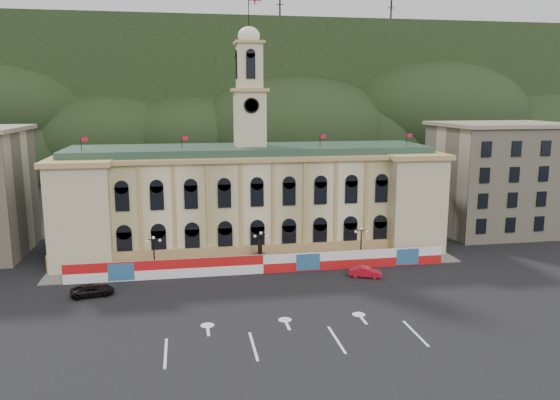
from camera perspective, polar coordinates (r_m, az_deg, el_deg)
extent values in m
plane|color=black|center=(58.44, 0.42, -12.21)|extent=(260.00, 260.00, 0.00)
cube|color=black|center=(183.21, -7.12, 10.36)|extent=(230.00, 70.00, 44.00)
cube|color=#595651|center=(169.16, 5.44, 13.08)|extent=(22.00, 8.00, 14.00)
cube|color=#595651|center=(165.43, -23.88, 10.91)|extent=(16.00, 7.00, 10.00)
cylinder|color=black|center=(172.74, -0.01, 19.75)|extent=(0.50, 0.50, 20.00)
cylinder|color=black|center=(182.08, 11.54, 19.08)|extent=(0.50, 0.50, 20.00)
cube|color=beige|center=(83.04, -3.09, -0.26)|extent=(55.00, 15.00, 14.00)
cube|color=tan|center=(76.87, -2.34, -5.60)|extent=(56.00, 0.80, 2.40)
cube|color=tan|center=(81.97, -3.15, 4.75)|extent=(56.20, 16.20, 0.60)
cube|color=#2B4836|center=(81.90, -3.15, 5.24)|extent=(53.00, 13.00, 1.20)
cube|color=beige|center=(82.61, -19.41, -0.92)|extent=(8.00, 17.00, 14.00)
cube|color=beige|center=(88.03, 12.35, 0.13)|extent=(8.00, 17.00, 14.00)
cube|color=beige|center=(81.60, -3.18, 8.46)|extent=(4.40, 4.40, 8.00)
cube|color=tan|center=(81.54, -3.22, 11.41)|extent=(5.20, 5.20, 0.50)
cube|color=beige|center=(81.65, -3.24, 13.72)|extent=(3.60, 3.60, 6.50)
cube|color=tan|center=(81.91, -3.27, 16.10)|extent=(4.20, 4.20, 0.40)
cylinder|color=black|center=(79.26, -2.99, 9.84)|extent=(2.20, 0.20, 2.20)
ellipsoid|color=white|center=(82.00, -3.27, 16.72)|extent=(3.20, 3.20, 2.72)
cylinder|color=black|center=(82.40, -3.30, 18.94)|extent=(0.12, 0.12, 5.00)
cube|color=white|center=(82.79, -2.65, 20.16)|extent=(1.80, 0.04, 1.20)
cube|color=red|center=(82.76, -2.65, 20.17)|extent=(1.80, 0.02, 0.22)
cube|color=red|center=(82.76, -2.65, 20.17)|extent=(0.22, 0.02, 1.20)
cube|color=#BDB192|center=(100.13, 21.90, 2.02)|extent=(20.00, 16.00, 18.00)
cube|color=gray|center=(99.29, 22.27, 7.33)|extent=(21.00, 17.00, 0.60)
cube|color=red|center=(71.93, -1.77, -6.71)|extent=(50.00, 0.25, 2.50)
cube|color=#2A5F8C|center=(71.58, -16.28, -7.23)|extent=(3.20, 0.05, 2.20)
cube|color=#2A5F8C|center=(72.86, 2.95, -6.49)|extent=(3.20, 0.05, 2.20)
cube|color=#2A5F8C|center=(77.13, 13.19, -5.79)|extent=(3.20, 0.05, 2.20)
cube|color=slate|center=(74.88, -2.07, -6.94)|extent=(56.00, 5.50, 0.16)
cube|color=#595651|center=(74.87, -2.10, -6.29)|extent=(1.40, 1.40, 1.80)
cylinder|color=black|center=(74.39, -2.11, -5.03)|extent=(0.60, 0.60, 1.60)
sphere|color=black|center=(74.15, -2.12, -4.36)|extent=(0.44, 0.44, 0.44)
cylinder|color=black|center=(73.61, -12.94, -7.47)|extent=(0.44, 0.44, 0.30)
cylinder|color=black|center=(72.95, -13.01, -5.79)|extent=(0.18, 0.18, 4.80)
cube|color=black|center=(72.34, -13.09, -4.04)|extent=(1.60, 0.08, 0.08)
sphere|color=silver|center=(72.43, -13.72, -4.18)|extent=(0.36, 0.36, 0.36)
sphere|color=silver|center=(72.34, -12.45, -4.14)|extent=(0.36, 0.36, 0.36)
sphere|color=silver|center=(72.28, -13.10, -3.85)|extent=(0.40, 0.40, 0.40)
cylinder|color=black|center=(74.15, -1.99, -7.06)|extent=(0.44, 0.44, 0.30)
cylinder|color=black|center=(73.49, -2.00, -5.39)|extent=(0.18, 0.18, 4.80)
cube|color=black|center=(72.89, -2.01, -3.65)|extent=(1.60, 0.08, 0.08)
sphere|color=silver|center=(72.83, -2.64, -3.79)|extent=(0.36, 0.36, 0.36)
sphere|color=silver|center=(73.04, -1.39, -3.74)|extent=(0.36, 0.36, 0.36)
sphere|color=silver|center=(72.83, -2.02, -3.46)|extent=(0.40, 0.40, 0.40)
cylinder|color=black|center=(77.26, 8.41, -6.44)|extent=(0.44, 0.44, 0.30)
cylinder|color=black|center=(76.64, 8.45, -4.83)|extent=(0.18, 0.18, 4.80)
cube|color=black|center=(76.06, 8.50, -3.16)|extent=(1.60, 0.08, 0.08)
sphere|color=silver|center=(75.85, 7.92, -3.30)|extent=(0.36, 0.36, 0.36)
sphere|color=silver|center=(76.35, 9.07, -3.24)|extent=(0.36, 0.36, 0.36)
sphere|color=silver|center=(76.00, 8.51, -2.98)|extent=(0.40, 0.40, 0.40)
imported|color=red|center=(71.47, 8.93, -7.43)|extent=(4.23, 5.09, 1.36)
imported|color=black|center=(67.81, -19.00, -8.91)|extent=(4.03, 5.71, 1.36)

